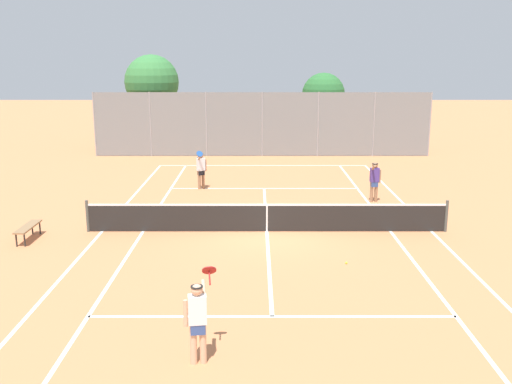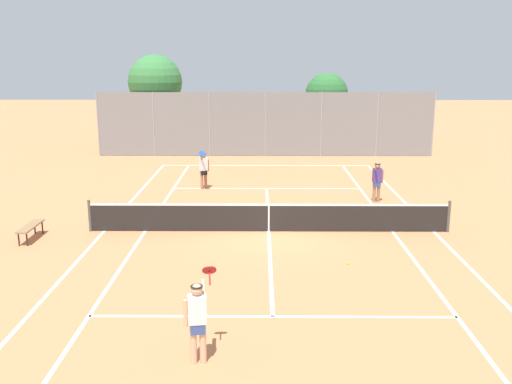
% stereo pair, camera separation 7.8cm
% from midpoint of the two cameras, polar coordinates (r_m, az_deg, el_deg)
% --- Properties ---
extents(ground_plane, '(120.00, 120.00, 0.00)m').
position_cam_midpoint_polar(ground_plane, '(19.04, 1.18, -3.97)').
color(ground_plane, '#CC7A4C').
extents(court_line_markings, '(11.10, 23.90, 0.01)m').
position_cam_midpoint_polar(court_line_markings, '(19.04, 1.18, -3.97)').
color(court_line_markings, silver).
rests_on(court_line_markings, ground).
extents(tennis_net, '(12.00, 0.10, 1.07)m').
position_cam_midpoint_polar(tennis_net, '(18.89, 1.19, -2.50)').
color(tennis_net, '#474C47').
rests_on(tennis_net, ground).
extents(player_near_side, '(0.60, 0.79, 1.77)m').
position_cam_midpoint_polar(player_near_side, '(10.94, -5.86, -12.39)').
color(player_near_side, '#D8A884').
rests_on(player_near_side, ground).
extents(player_far_left, '(0.43, 0.90, 1.77)m').
position_cam_midpoint_polar(player_far_left, '(25.09, -5.39, 2.39)').
color(player_far_left, '#936B4C').
rests_on(player_far_left, ground).
extents(player_far_right, '(0.44, 0.51, 1.60)m').
position_cam_midpoint_polar(player_far_right, '(23.19, 11.88, 1.22)').
color(player_far_right, '#936B4C').
rests_on(player_far_right, ground).
extents(loose_tennis_ball_1, '(0.07, 0.07, 0.07)m').
position_cam_midpoint_polar(loose_tennis_ball_1, '(16.32, 9.09, -7.02)').
color(loose_tennis_ball_1, '#D1DB33').
rests_on(loose_tennis_ball_1, ground).
extents(courtside_bench, '(0.36, 1.50, 0.47)m').
position_cam_midpoint_polar(courtside_bench, '(19.45, -21.74, -3.31)').
color(courtside_bench, olive).
rests_on(courtside_bench, ground).
extents(back_fence, '(19.58, 0.08, 3.72)m').
position_cam_midpoint_polar(back_fence, '(33.32, 0.77, 6.78)').
color(back_fence, gray).
rests_on(back_fence, ground).
extents(tree_behind_left, '(3.42, 3.42, 5.85)m').
position_cam_midpoint_polar(tree_behind_left, '(37.44, -10.24, 10.63)').
color(tree_behind_left, brown).
rests_on(tree_behind_left, ground).
extents(tree_behind_right, '(2.72, 2.72, 4.73)m').
position_cam_midpoint_polar(tree_behind_right, '(36.81, 6.83, 9.50)').
color(tree_behind_right, brown).
rests_on(tree_behind_right, ground).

